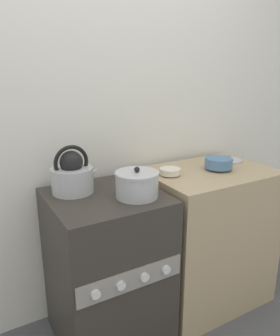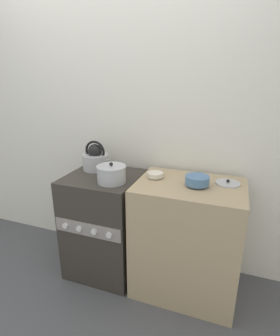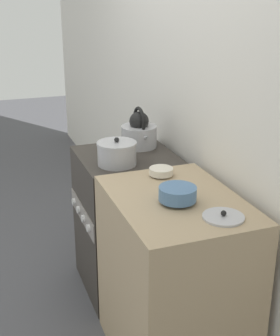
% 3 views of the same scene
% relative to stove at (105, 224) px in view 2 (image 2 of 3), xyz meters
% --- Properties ---
extents(ground_plane, '(12.00, 12.00, 0.00)m').
position_rel_stove_xyz_m(ground_plane, '(-0.00, -0.28, -0.44)').
color(ground_plane, '#4C4C51').
extents(wall_back, '(7.00, 0.06, 2.50)m').
position_rel_stove_xyz_m(wall_back, '(-0.00, 0.35, 0.81)').
color(wall_back, silver).
rests_on(wall_back, ground_plane).
extents(stove, '(0.58, 0.58, 0.88)m').
position_rel_stove_xyz_m(stove, '(0.00, 0.00, 0.00)').
color(stove, '#332D28').
rests_on(stove, ground_plane).
extents(counter, '(0.78, 0.56, 0.91)m').
position_rel_stove_xyz_m(counter, '(0.71, 0.00, 0.01)').
color(counter, tan).
rests_on(counter, ground_plane).
extents(kettle, '(0.27, 0.22, 0.25)m').
position_rel_stove_xyz_m(kettle, '(-0.13, 0.12, 0.53)').
color(kettle, '#B2B2B7').
rests_on(kettle, stove).
extents(cooking_pot, '(0.22, 0.22, 0.16)m').
position_rel_stove_xyz_m(cooking_pot, '(0.13, -0.10, 0.51)').
color(cooking_pot, '#B2B2B7').
rests_on(cooking_pot, stove).
extents(enamel_bowl, '(0.17, 0.17, 0.07)m').
position_rel_stove_xyz_m(enamel_bowl, '(0.76, -0.01, 0.51)').
color(enamel_bowl, '#4C729E').
rests_on(enamel_bowl, counter).
extents(small_ceramic_bowl, '(0.12, 0.12, 0.04)m').
position_rel_stove_xyz_m(small_ceramic_bowl, '(0.43, 0.04, 0.49)').
color(small_ceramic_bowl, beige).
rests_on(small_ceramic_bowl, counter).
extents(loose_pot_lid, '(0.18, 0.18, 0.03)m').
position_rel_stove_xyz_m(loose_pot_lid, '(0.96, 0.10, 0.47)').
color(loose_pot_lid, '#B2B2B7').
rests_on(loose_pot_lid, counter).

